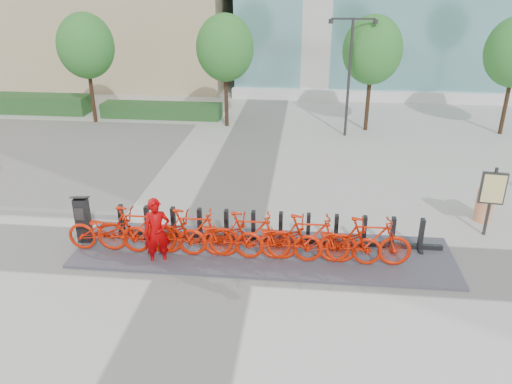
# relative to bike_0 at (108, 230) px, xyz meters

# --- Properties ---
(ground) EXTENTS (120.00, 120.00, 0.00)m
(ground) POSITION_rel_bike_0_xyz_m (2.60, 0.05, -0.64)
(ground) COLOR #BABABA
(hedge_b) EXTENTS (6.00, 1.20, 0.70)m
(hedge_b) POSITION_rel_bike_0_xyz_m (-2.40, 13.25, -0.29)
(hedge_b) COLOR #1E4C22
(hedge_b) RESTS_ON ground
(tree_0) EXTENTS (2.60, 2.60, 5.10)m
(tree_0) POSITION_rel_bike_0_xyz_m (-5.40, 12.05, 2.95)
(tree_0) COLOR black
(tree_0) RESTS_ON ground
(tree_1) EXTENTS (2.60, 2.60, 5.10)m
(tree_1) POSITION_rel_bike_0_xyz_m (1.10, 12.05, 2.95)
(tree_1) COLOR black
(tree_1) RESTS_ON ground
(tree_2) EXTENTS (2.60, 2.60, 5.10)m
(tree_2) POSITION_rel_bike_0_xyz_m (7.60, 12.05, 2.95)
(tree_2) COLOR black
(tree_2) RESTS_ON ground
(streetlamp) EXTENTS (2.00, 0.20, 5.00)m
(streetlamp) POSITION_rel_bike_0_xyz_m (6.60, 11.05, 2.49)
(streetlamp) COLOR black
(streetlamp) RESTS_ON ground
(dock_pad) EXTENTS (9.60, 2.40, 0.08)m
(dock_pad) POSITION_rel_bike_0_xyz_m (3.90, 0.35, -0.60)
(dock_pad) COLOR #41404B
(dock_pad) RESTS_ON ground
(dock_rail_posts) EXTENTS (8.02, 0.50, 0.85)m
(dock_rail_posts) POSITION_rel_bike_0_xyz_m (3.96, 0.82, -0.14)
(dock_rail_posts) COLOR black
(dock_rail_posts) RESTS_ON dock_pad
(bike_0) EXTENTS (2.14, 0.75, 1.12)m
(bike_0) POSITION_rel_bike_0_xyz_m (0.00, 0.00, 0.00)
(bike_0) COLOR #BE1903
(bike_0) RESTS_ON dock_pad
(bike_1) EXTENTS (2.08, 0.59, 1.25)m
(bike_1) POSITION_rel_bike_0_xyz_m (0.72, 0.00, 0.06)
(bike_1) COLOR #BE1903
(bike_1) RESTS_ON dock_pad
(bike_2) EXTENTS (2.14, 0.75, 1.12)m
(bike_2) POSITION_rel_bike_0_xyz_m (1.44, 0.00, 0.00)
(bike_2) COLOR #BE1903
(bike_2) RESTS_ON dock_pad
(bike_3) EXTENTS (2.08, 0.59, 1.25)m
(bike_3) POSITION_rel_bike_0_xyz_m (2.16, 0.00, 0.06)
(bike_3) COLOR #BE1903
(bike_3) RESTS_ON dock_pad
(bike_4) EXTENTS (2.14, 0.75, 1.12)m
(bike_4) POSITION_rel_bike_0_xyz_m (2.88, 0.00, 0.00)
(bike_4) COLOR #BE1903
(bike_4) RESTS_ON dock_pad
(bike_5) EXTENTS (2.08, 0.59, 1.25)m
(bike_5) POSITION_rel_bike_0_xyz_m (3.60, 0.00, 0.06)
(bike_5) COLOR #BE1903
(bike_5) RESTS_ON dock_pad
(bike_6) EXTENTS (2.14, 0.75, 1.12)m
(bike_6) POSITION_rel_bike_0_xyz_m (4.32, 0.00, 0.00)
(bike_6) COLOR #BE1903
(bike_6) RESTS_ON dock_pad
(bike_7) EXTENTS (2.08, 0.59, 1.25)m
(bike_7) POSITION_rel_bike_0_xyz_m (5.04, 0.00, 0.06)
(bike_7) COLOR #BE1903
(bike_7) RESTS_ON dock_pad
(bike_8) EXTENTS (2.14, 0.75, 1.12)m
(bike_8) POSITION_rel_bike_0_xyz_m (5.76, 0.00, 0.00)
(bike_8) COLOR #BE1903
(bike_8) RESTS_ON dock_pad
(bike_9) EXTENTS (2.08, 0.59, 1.25)m
(bike_9) POSITION_rel_bike_0_xyz_m (6.48, 0.00, 0.06)
(bike_9) COLOR #BE1903
(bike_9) RESTS_ON dock_pad
(kiosk) EXTENTS (0.45, 0.39, 1.34)m
(kiosk) POSITION_rel_bike_0_xyz_m (-0.84, 0.41, 0.08)
(kiosk) COLOR black
(kiosk) RESTS_ON dock_pad
(worker_red) EXTENTS (0.74, 0.61, 1.75)m
(worker_red) POSITION_rel_bike_0_xyz_m (1.40, -0.40, 0.23)
(worker_red) COLOR #9B0002
(worker_red) RESTS_ON ground
(construction_barrel) EXTENTS (0.66, 0.66, 0.96)m
(construction_barrel) POSITION_rel_bike_0_xyz_m (10.10, 2.94, -0.16)
(construction_barrel) COLOR #EA5500
(construction_barrel) RESTS_ON ground
(map_sign) EXTENTS (0.65, 0.18, 1.97)m
(map_sign) POSITION_rel_bike_0_xyz_m (9.88, 2.02, 0.66)
(map_sign) COLOR black
(map_sign) RESTS_ON ground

